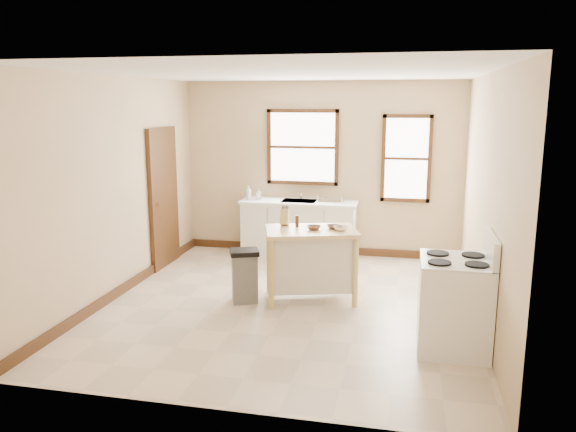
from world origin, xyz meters
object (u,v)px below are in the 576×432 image
(soap_bottle_a, at_px, (249,193))
(dish_rack, at_px, (331,199))
(pepper_grinder, at_px, (297,221))
(bowl_c, at_px, (341,228))
(bowl_a, at_px, (314,228))
(gas_stove, at_px, (455,292))
(knife_block, at_px, (285,218))
(bowl_b, at_px, (334,227))
(kitchen_island, at_px, (311,265))
(trash_bin, at_px, (245,276))
(soap_bottle_b, at_px, (259,194))

(soap_bottle_a, relative_size, dish_rack, 0.59)
(dish_rack, distance_m, pepper_grinder, 1.89)
(bowl_c, bearing_deg, bowl_a, -177.34)
(soap_bottle_a, relative_size, bowl_a, 1.23)
(soap_bottle_a, distance_m, gas_stove, 4.27)
(knife_block, bearing_deg, bowl_b, -5.77)
(bowl_b, bearing_deg, gas_stove, -41.18)
(kitchen_island, distance_m, bowl_a, 0.48)
(knife_block, bearing_deg, trash_bin, -136.96)
(soap_bottle_a, height_order, pepper_grinder, soap_bottle_a)
(gas_stove, bearing_deg, knife_block, 147.98)
(soap_bottle_a, relative_size, trash_bin, 0.34)
(bowl_a, bearing_deg, bowl_c, 2.66)
(gas_stove, bearing_deg, bowl_c, 138.95)
(dish_rack, relative_size, gas_stove, 0.32)
(trash_bin, height_order, gas_stove, gas_stove)
(bowl_b, bearing_deg, bowl_c, -42.94)
(dish_rack, relative_size, knife_block, 1.95)
(gas_stove, bearing_deg, dish_rack, 118.65)
(pepper_grinder, height_order, bowl_c, pepper_grinder)
(kitchen_island, relative_size, pepper_grinder, 7.47)
(bowl_a, height_order, trash_bin, bowl_a)
(soap_bottle_a, xyz_separation_m, dish_rack, (1.33, 0.08, -0.07))
(pepper_grinder, height_order, bowl_a, pepper_grinder)
(dish_rack, bearing_deg, kitchen_island, -80.96)
(soap_bottle_b, relative_size, kitchen_island, 0.16)
(knife_block, height_order, bowl_a, knife_block)
(kitchen_island, distance_m, trash_bin, 0.84)
(pepper_grinder, xyz_separation_m, bowl_c, (0.56, -0.08, -0.05))
(soap_bottle_b, bearing_deg, soap_bottle_a, -179.11)
(trash_bin, bearing_deg, knife_block, 21.90)
(soap_bottle_b, height_order, trash_bin, soap_bottle_b)
(bowl_c, bearing_deg, gas_stove, -41.05)
(kitchen_island, bearing_deg, bowl_b, 2.84)
(bowl_a, relative_size, bowl_c, 1.05)
(soap_bottle_a, distance_m, knife_block, 1.99)
(dish_rack, xyz_separation_m, trash_bin, (-0.77, -2.22, -0.63))
(soap_bottle_a, height_order, trash_bin, soap_bottle_a)
(soap_bottle_a, xyz_separation_m, pepper_grinder, (1.16, -1.80, -0.04))
(soap_bottle_b, bearing_deg, kitchen_island, -74.51)
(pepper_grinder, distance_m, bowl_c, 0.57)
(kitchen_island, xyz_separation_m, knife_block, (-0.37, 0.15, 0.56))
(knife_block, relative_size, bowl_b, 1.13)
(soap_bottle_a, distance_m, bowl_c, 2.55)
(dish_rack, distance_m, kitchen_island, 2.03)
(soap_bottle_b, bearing_deg, dish_rack, -14.49)
(knife_block, height_order, bowl_b, knife_block)
(pepper_grinder, bearing_deg, kitchen_island, -24.63)
(dish_rack, bearing_deg, bowl_c, -70.33)
(kitchen_island, bearing_deg, soap_bottle_a, 109.16)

